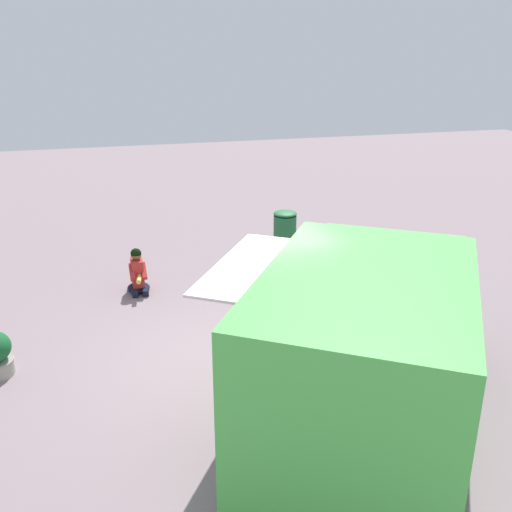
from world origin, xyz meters
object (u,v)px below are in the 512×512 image
object	(u,v)px
food_truck	(369,345)
planter_flowering_near	(343,244)
trash_bin	(285,231)
person_customer	(138,275)

from	to	relation	value
food_truck	planter_flowering_near	xyz separation A→B (m)	(-5.66, 2.11, -0.79)
planter_flowering_near	trash_bin	distance (m)	1.36
planter_flowering_near	trash_bin	size ratio (longest dim) A/B	0.59
planter_flowering_near	person_customer	bearing A→B (deg)	-80.59
food_truck	planter_flowering_near	bearing A→B (deg)	159.55
planter_flowering_near	food_truck	bearing A→B (deg)	-20.45
food_truck	trash_bin	world-z (taller)	food_truck
food_truck	trash_bin	distance (m)	6.36
trash_bin	planter_flowering_near	bearing A→B (deg)	62.86
trash_bin	person_customer	bearing A→B (deg)	-68.18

